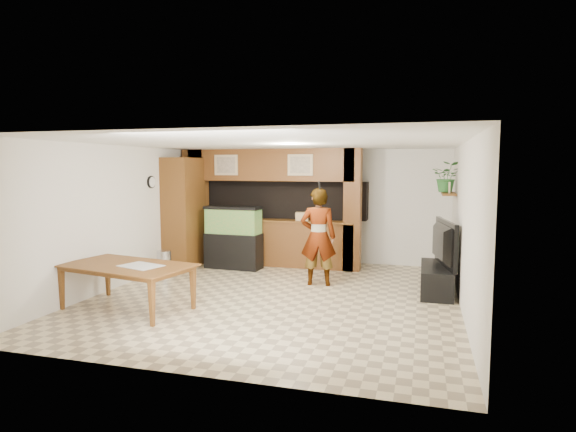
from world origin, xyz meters
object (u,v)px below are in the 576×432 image
(television, at_px, (438,243))
(person, at_px, (318,237))
(aquarium, at_px, (233,238))
(pantry_cabinet, at_px, (184,213))
(dining_table, at_px, (126,288))

(television, bearing_deg, person, 79.88)
(aquarium, xyz_separation_m, person, (2.09, -0.96, 0.25))
(pantry_cabinet, distance_m, person, 3.35)
(aquarium, bearing_deg, dining_table, -94.11)
(dining_table, bearing_deg, pantry_cabinet, 112.61)
(aquarium, height_order, dining_table, aquarium)
(dining_table, bearing_deg, person, 53.73)
(person, relative_size, dining_table, 0.91)
(aquarium, height_order, television, aquarium)
(aquarium, xyz_separation_m, television, (4.22, -0.95, 0.22))
(television, distance_m, dining_table, 5.26)
(television, bearing_deg, dining_table, 106.72)
(pantry_cabinet, height_order, aquarium, pantry_cabinet)
(person, height_order, dining_table, person)
(aquarium, height_order, person, person)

